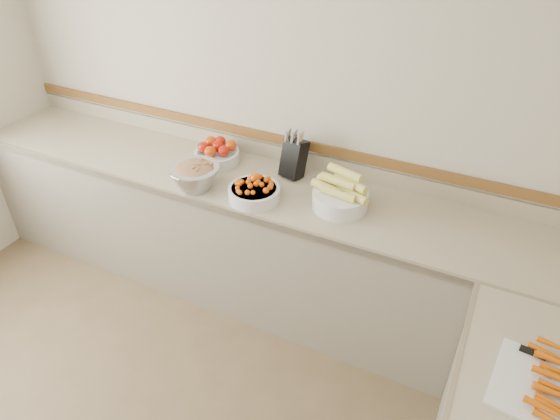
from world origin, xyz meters
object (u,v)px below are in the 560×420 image
at_px(tomato_bowl, 217,153).
at_px(corn_bowl, 341,195).
at_px(cherry_tomato_bowl, 254,191).
at_px(rhubarb_bowl, 195,175).
at_px(knife_block, 294,157).
at_px(cutting_board, 559,390).

relative_size(tomato_bowl, corn_bowl, 0.83).
xyz_separation_m(cherry_tomato_bowl, rhubarb_bowl, (-0.37, -0.05, 0.03)).
distance_m(knife_block, corn_bowl, 0.43).
bearing_deg(corn_bowl, cherry_tomato_bowl, -163.31).
bearing_deg(knife_block, rhubarb_bowl, -140.28).
distance_m(rhubarb_bowl, cutting_board, 2.06).
bearing_deg(corn_bowl, rhubarb_bowl, -167.49).
xyz_separation_m(knife_block, rhubarb_bowl, (-0.46, -0.38, -0.04)).
bearing_deg(tomato_bowl, cherry_tomato_bowl, -33.33).
relative_size(cherry_tomato_bowl, rhubarb_bowl, 0.99).
height_order(tomato_bowl, cherry_tomato_bowl, cherry_tomato_bowl).
bearing_deg(tomato_bowl, corn_bowl, -8.76).
height_order(corn_bowl, rhubarb_bowl, corn_bowl).
bearing_deg(tomato_bowl, knife_block, 6.70).
height_order(knife_block, corn_bowl, knife_block).
height_order(corn_bowl, cutting_board, corn_bowl).
bearing_deg(rhubarb_bowl, cherry_tomato_bowl, 7.04).
bearing_deg(cutting_board, cherry_tomato_bowl, 158.11).
relative_size(tomato_bowl, cherry_tomato_bowl, 0.97).
xyz_separation_m(tomato_bowl, cutting_board, (2.02, -0.92, -0.04)).
relative_size(tomato_bowl, rhubarb_bowl, 0.97).
distance_m(knife_block, tomato_bowl, 0.52).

